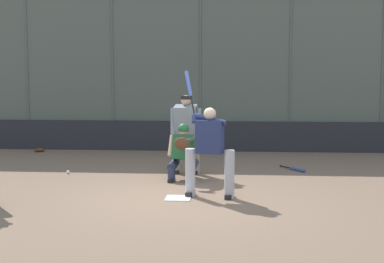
# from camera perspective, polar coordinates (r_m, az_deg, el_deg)

# --- Properties ---
(ground_plane) EXTENTS (160.00, 160.00, 0.00)m
(ground_plane) POSITION_cam_1_polar(r_m,az_deg,el_deg) (9.21, -1.48, -7.15)
(ground_plane) COLOR #7A604C
(home_plate_marker) EXTENTS (0.43, 0.43, 0.01)m
(home_plate_marker) POSITION_cam_1_polar(r_m,az_deg,el_deg) (9.21, -1.48, -7.11)
(home_plate_marker) COLOR white
(home_plate_marker) RESTS_ON ground_plane
(backstop_fence) EXTENTS (19.91, 0.08, 4.72)m
(backstop_fence) POSITION_cam_1_polar(r_m,az_deg,el_deg) (14.98, 0.89, 7.31)
(backstop_fence) COLOR #515651
(backstop_fence) RESTS_ON ground_plane
(padding_wall) EXTENTS (19.43, 0.18, 0.83)m
(padding_wall) POSITION_cam_1_polar(r_m,az_deg,el_deg) (14.96, 0.85, -0.49)
(padding_wall) COLOR #28282D
(padding_wall) RESTS_ON ground_plane
(bleachers_beyond) EXTENTS (13.88, 2.50, 1.48)m
(bleachers_beyond) POSITION_cam_1_polar(r_m,az_deg,el_deg) (17.77, 14.22, 0.57)
(bleachers_beyond) COLOR slate
(bleachers_beyond) RESTS_ON ground_plane
(batter_at_plate) EXTENTS (0.92, 0.81, 2.18)m
(batter_at_plate) POSITION_cam_1_polar(r_m,az_deg,el_deg) (9.16, 1.85, -1.82)
(batter_at_plate) COLOR #B7B7BC
(batter_at_plate) RESTS_ON ground_plane
(catcher_behind_plate) EXTENTS (0.62, 0.75, 1.15)m
(catcher_behind_plate) POSITION_cam_1_polar(r_m,az_deg,el_deg) (10.63, -0.98, -2.13)
(catcher_behind_plate) COLOR #2D334C
(catcher_behind_plate) RESTS_ON ground_plane
(umpire_home) EXTENTS (0.68, 0.46, 1.68)m
(umpire_home) POSITION_cam_1_polar(r_m,az_deg,el_deg) (11.33, -0.63, -0.05)
(umpire_home) COLOR gray
(umpire_home) RESTS_ON ground_plane
(spare_bat_near_backstop) EXTENTS (0.52, 0.70, 0.07)m
(spare_bat_near_backstop) POSITION_cam_1_polar(r_m,az_deg,el_deg) (12.08, 10.97, -3.96)
(spare_bat_near_backstop) COLOR black
(spare_bat_near_backstop) RESTS_ON ground_plane
(fielding_glove_on_dirt) EXTENTS (0.28, 0.21, 0.10)m
(fielding_glove_on_dirt) POSITION_cam_1_polar(r_m,az_deg,el_deg) (15.38, -15.99, -1.91)
(fielding_glove_on_dirt) COLOR #56331E
(fielding_glove_on_dirt) RESTS_ON ground_plane
(baseball_loose) EXTENTS (0.07, 0.07, 0.07)m
(baseball_loose) POSITION_cam_1_polar(r_m,az_deg,el_deg) (11.78, -13.08, -4.24)
(baseball_loose) COLOR white
(baseball_loose) RESTS_ON ground_plane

